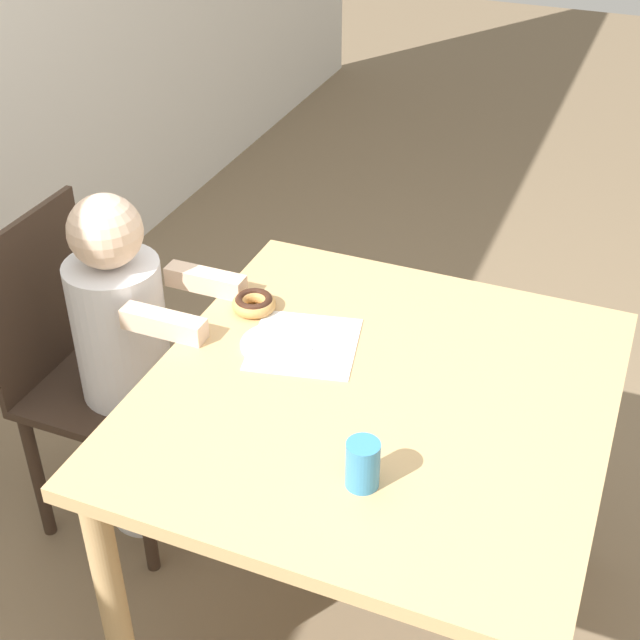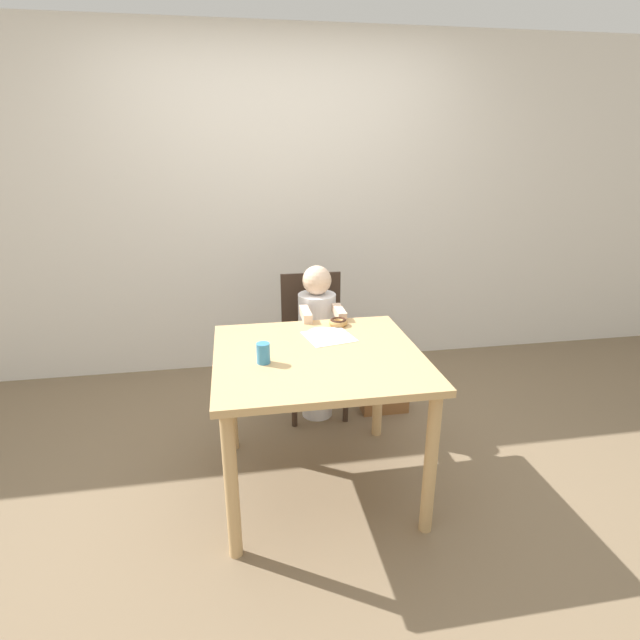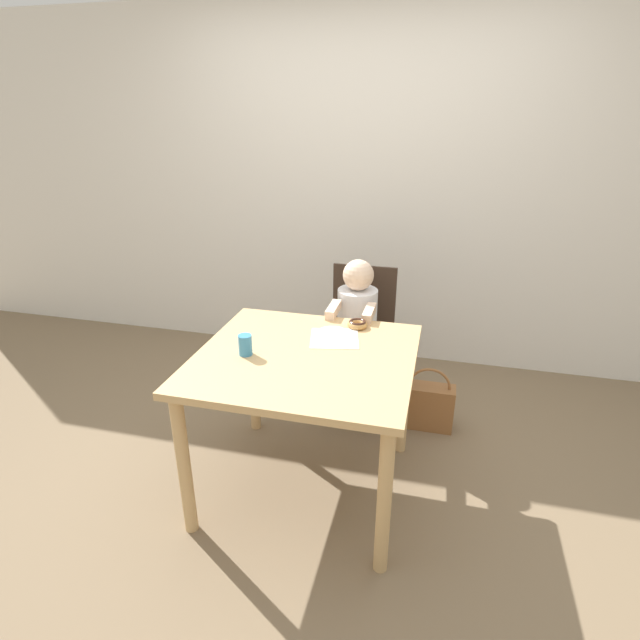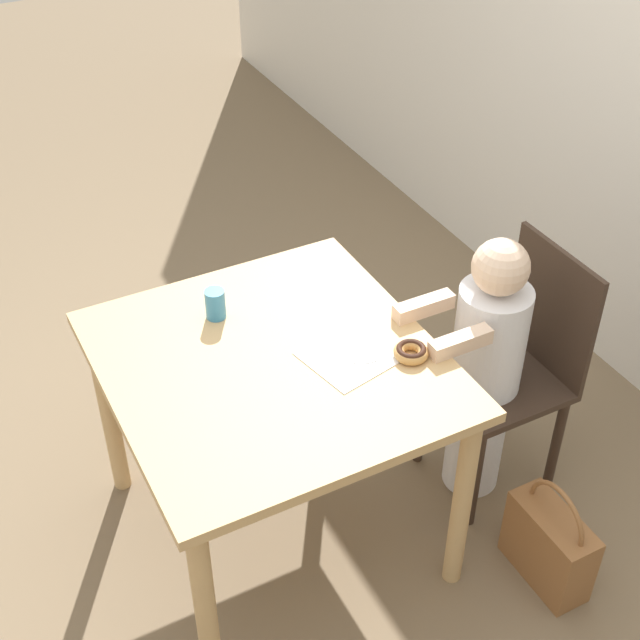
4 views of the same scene
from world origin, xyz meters
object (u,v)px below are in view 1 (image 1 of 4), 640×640
(chair, at_px, (91,374))
(donut, at_px, (254,303))
(cup, at_px, (363,464))
(child_figure, at_px, (128,371))
(handbag, at_px, (227,384))

(chair, relative_size, donut, 8.78)
(chair, relative_size, cup, 9.36)
(child_figure, xyz_separation_m, donut, (0.06, -0.34, 0.26))
(handbag, bearing_deg, chair, 162.05)
(donut, relative_size, handbag, 0.26)
(child_figure, bearing_deg, donut, -79.68)
(donut, height_order, cup, cup)
(chair, bearing_deg, child_figure, -90.00)
(handbag, bearing_deg, donut, -141.27)
(child_figure, xyz_separation_m, cup, (-0.38, -0.78, 0.29))
(child_figure, relative_size, handbag, 2.53)
(handbag, bearing_deg, child_figure, 176.64)
(child_figure, bearing_deg, cup, -116.24)
(chair, relative_size, child_figure, 0.90)
(chair, height_order, cup, chair)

